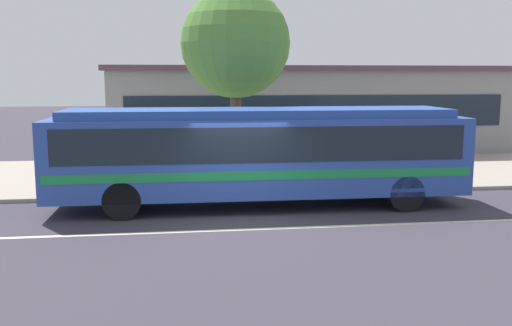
{
  "coord_description": "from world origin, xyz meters",
  "views": [
    {
      "loc": [
        -1.54,
        -14.18,
        3.67
      ],
      "look_at": [
        0.56,
        1.36,
        1.3
      ],
      "focal_mm": 40.17,
      "sensor_mm": 36.0,
      "label": 1
    }
  ],
  "objects_px": {
    "transit_bus": "(259,150)",
    "pedestrian_walking_along_curb": "(296,158)",
    "bus_stop_sign": "(381,139)",
    "street_tree_near_stop": "(236,44)",
    "pedestrian_waiting_near_sign": "(238,155)"
  },
  "relations": [
    {
      "from": "transit_bus",
      "to": "pedestrian_walking_along_curb",
      "type": "xyz_separation_m",
      "value": [
        1.55,
        2.27,
        -0.57
      ]
    },
    {
      "from": "transit_bus",
      "to": "bus_stop_sign",
      "type": "relative_size",
      "value": 4.86
    },
    {
      "from": "pedestrian_waiting_near_sign",
      "to": "street_tree_near_stop",
      "type": "bearing_deg",
      "value": 89.96
    },
    {
      "from": "pedestrian_waiting_near_sign",
      "to": "street_tree_near_stop",
      "type": "height_order",
      "value": "street_tree_near_stop"
    },
    {
      "from": "transit_bus",
      "to": "pedestrian_walking_along_curb",
      "type": "bearing_deg",
      "value": 55.72
    },
    {
      "from": "street_tree_near_stop",
      "to": "bus_stop_sign",
      "type": "bearing_deg",
      "value": -22.68
    },
    {
      "from": "pedestrian_walking_along_curb",
      "to": "bus_stop_sign",
      "type": "height_order",
      "value": "bus_stop_sign"
    },
    {
      "from": "pedestrian_walking_along_curb",
      "to": "bus_stop_sign",
      "type": "xyz_separation_m",
      "value": [
        2.75,
        -0.24,
        0.6
      ]
    },
    {
      "from": "transit_bus",
      "to": "pedestrian_walking_along_curb",
      "type": "height_order",
      "value": "transit_bus"
    },
    {
      "from": "transit_bus",
      "to": "street_tree_near_stop",
      "type": "relative_size",
      "value": 1.78
    },
    {
      "from": "pedestrian_waiting_near_sign",
      "to": "pedestrian_walking_along_curb",
      "type": "height_order",
      "value": "pedestrian_waiting_near_sign"
    },
    {
      "from": "transit_bus",
      "to": "bus_stop_sign",
      "type": "xyz_separation_m",
      "value": [
        4.29,
        2.03,
        0.03
      ]
    },
    {
      "from": "pedestrian_waiting_near_sign",
      "to": "bus_stop_sign",
      "type": "height_order",
      "value": "bus_stop_sign"
    },
    {
      "from": "street_tree_near_stop",
      "to": "transit_bus",
      "type": "bearing_deg",
      "value": -86.12
    },
    {
      "from": "transit_bus",
      "to": "pedestrian_waiting_near_sign",
      "type": "relative_size",
      "value": 7.13
    }
  ]
}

